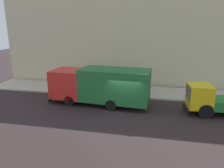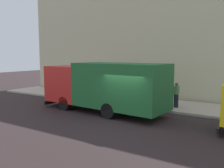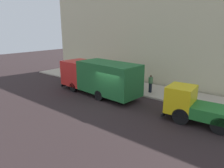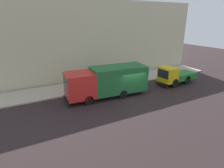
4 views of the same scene
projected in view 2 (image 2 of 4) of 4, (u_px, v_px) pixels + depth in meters
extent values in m
plane|color=#2D2223|center=(126.00, 121.00, 13.38)|extent=(80.00, 80.00, 0.00)
cube|color=#B7A996|center=(160.00, 104.00, 17.53)|extent=(3.95, 30.00, 0.14)
cube|color=beige|center=(174.00, 37.00, 19.03)|extent=(0.50, 30.00, 9.96)
cube|color=red|center=(71.00, 83.00, 17.04)|extent=(2.76, 2.83, 2.37)
cube|color=black|center=(59.00, 78.00, 17.79)|extent=(2.15, 0.23, 1.32)
cube|color=#1F622E|center=(120.00, 86.00, 14.55)|extent=(2.99, 5.80, 2.64)
cube|color=black|center=(59.00, 100.00, 18.03)|extent=(2.46, 0.31, 0.24)
cylinder|color=black|center=(65.00, 103.00, 15.97)|extent=(0.37, 0.91, 0.89)
cylinder|color=black|center=(88.00, 98.00, 17.76)|extent=(0.37, 0.91, 0.89)
cylinder|color=black|center=(108.00, 111.00, 13.81)|extent=(0.37, 0.91, 0.89)
cylinder|color=black|center=(130.00, 104.00, 15.60)|extent=(0.37, 0.91, 0.89)
cube|color=black|center=(223.00, 98.00, 11.14)|extent=(1.61, 0.15, 0.97)
cube|color=black|center=(220.00, 126.00, 11.33)|extent=(1.84, 0.23, 0.24)
cylinder|color=#252529|center=(137.00, 96.00, 17.64)|extent=(0.34, 0.34, 0.92)
cylinder|color=tan|center=(137.00, 86.00, 17.55)|extent=(0.45, 0.45, 0.55)
sphere|color=brown|center=(138.00, 81.00, 17.51)|extent=(0.20, 0.20, 0.20)
cylinder|color=black|center=(176.00, 101.00, 16.10)|extent=(0.41, 0.41, 0.88)
cylinder|color=#4F7C4E|center=(176.00, 90.00, 16.02)|extent=(0.55, 0.55, 0.55)
sphere|color=brown|center=(177.00, 84.00, 15.98)|extent=(0.21, 0.21, 0.21)
cylinder|color=brown|center=(157.00, 100.00, 16.48)|extent=(0.38, 0.38, 0.82)
cylinder|color=tan|center=(157.00, 89.00, 16.40)|extent=(0.51, 0.51, 0.62)
sphere|color=tan|center=(157.00, 83.00, 16.35)|extent=(0.21, 0.21, 0.21)
cone|color=orange|center=(83.00, 94.00, 19.14)|extent=(0.52, 0.52, 0.74)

